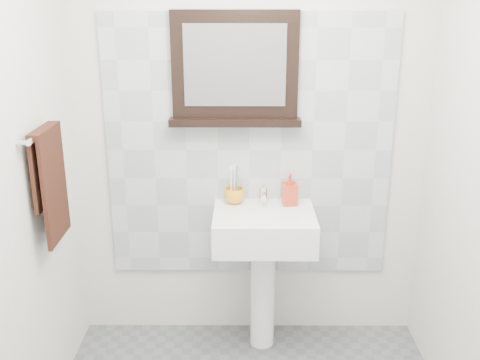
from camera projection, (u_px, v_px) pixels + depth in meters
name	position (u px, v px, depth m)	size (l,w,h in m)	color
back_wall	(249.00, 132.00, 3.14)	(2.00, 0.01, 2.50)	silver
splashback	(249.00, 150.00, 3.16)	(1.60, 0.02, 1.50)	#ABB4B9
pedestal_sink	(264.00, 243.00, 3.10)	(0.55, 0.44, 0.96)	white
toothbrush_cup	(234.00, 196.00, 3.16)	(0.11, 0.11, 0.09)	orange
toothbrushes	(234.00, 182.00, 3.13)	(0.05, 0.04, 0.21)	white
soap_dispenser	(290.00, 189.00, 3.12)	(0.08, 0.08, 0.18)	red
framed_mirror	(235.00, 71.00, 2.99)	(0.72, 0.11, 0.61)	black
towel_bar	(43.00, 132.00, 2.56)	(0.07, 0.40, 0.03)	silver
hand_towel	(50.00, 176.00, 2.63)	(0.06, 0.30, 0.55)	black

